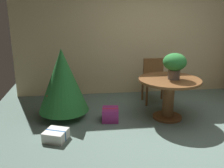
{
  "coord_description": "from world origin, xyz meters",
  "views": [
    {
      "loc": [
        -1.55,
        -3.37,
        1.85
      ],
      "look_at": [
        -1.07,
        0.37,
        0.75
      ],
      "focal_mm": 39.93,
      "sensor_mm": 36.0,
      "label": 1
    }
  ],
  "objects": [
    {
      "name": "round_dining_table",
      "position": [
        -0.04,
        0.61,
        0.52
      ],
      "size": [
        1.07,
        1.07,
        0.73
      ],
      "color": "brown",
      "rests_on": "ground_plane"
    },
    {
      "name": "wooden_chair_far",
      "position": [
        -0.04,
        1.5,
        0.52
      ],
      "size": [
        0.48,
        0.4,
        0.91
      ],
      "color": "brown",
      "rests_on": "ground_plane"
    },
    {
      "name": "flower_vase",
      "position": [
        0.02,
        0.59,
        1.0
      ],
      "size": [
        0.4,
        0.4,
        0.45
      ],
      "color": "#665B51",
      "rests_on": "round_dining_table"
    },
    {
      "name": "holiday_tree",
      "position": [
        -1.88,
        0.88,
        0.69
      ],
      "size": [
        0.89,
        0.89,
        1.25
      ],
      "color": "brown",
      "rests_on": "ground_plane"
    },
    {
      "name": "gift_box_cream",
      "position": [
        -1.96,
        0.04,
        0.08
      ],
      "size": [
        0.4,
        0.4,
        0.15
      ],
      "color": "silver",
      "rests_on": "ground_plane"
    },
    {
      "name": "gift_box_purple",
      "position": [
        -1.07,
        0.63,
        0.11
      ],
      "size": [
        0.32,
        0.34,
        0.23
      ],
      "color": "#9E287A",
      "rests_on": "ground_plane"
    },
    {
      "name": "ground_plane",
      "position": [
        0.0,
        0.0,
        0.0
      ],
      "size": [
        6.6,
        6.6,
        0.0
      ],
      "primitive_type": "plane",
      "color": "slate"
    },
    {
      "name": "back_wall_panel",
      "position": [
        0.0,
        2.2,
        1.3
      ],
      "size": [
        6.0,
        0.1,
        2.6
      ],
      "primitive_type": "cube",
      "color": "beige",
      "rests_on": "ground_plane"
    }
  ]
}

